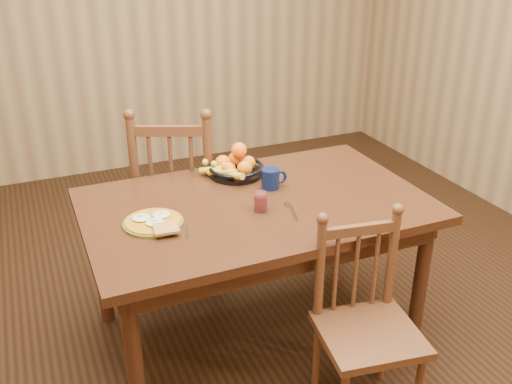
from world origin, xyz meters
name	(u,v)px	position (x,y,z in m)	size (l,w,h in m)	color
room	(256,76)	(0.00, 0.00, 1.35)	(4.52, 5.02, 2.72)	black
dining_table	(256,218)	(0.00, 0.00, 0.67)	(1.60, 1.00, 0.75)	black
chair_far	(178,197)	(-0.20, 0.67, 0.51)	(0.62, 0.61, 1.06)	#472915
chair_near	(366,325)	(0.22, -0.65, 0.43)	(0.45, 0.44, 0.88)	#472915
breakfast_plate	(154,222)	(-0.50, -0.03, 0.76)	(0.26, 0.29, 0.04)	#59601E
fork	(292,210)	(0.11, -0.15, 0.75)	(0.06, 0.18, 0.00)	silver
spoon	(182,226)	(-0.39, -0.11, 0.75)	(0.05, 0.16, 0.01)	silver
coffee_mug	(271,178)	(0.13, 0.11, 0.80)	(0.13, 0.09, 0.10)	#0A1638
juice_glass	(261,202)	(-0.02, -0.09, 0.79)	(0.06, 0.06, 0.09)	silver
fruit_bowl	(235,167)	(0.02, 0.33, 0.80)	(0.32, 0.32, 0.17)	black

